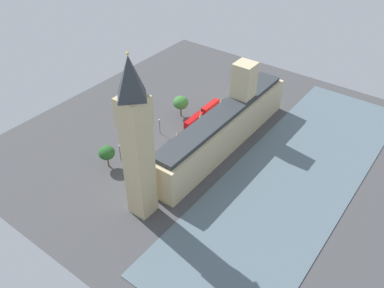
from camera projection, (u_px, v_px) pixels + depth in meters
ground_plane at (217, 143)px, 153.80m from camera, size 143.67×143.67×0.00m
river_thames at (294, 176)px, 138.48m from camera, size 39.54×129.30×0.25m
parliament_building at (225, 125)px, 148.84m from camera, size 11.76×73.67×28.81m
clock_tower at (136, 140)px, 109.43m from camera, size 7.58×7.58×53.10m
car_yellow_cab_leading at (225, 101)px, 176.65m from camera, size 1.95×4.60×1.74m
double_decker_bus_corner at (210, 108)px, 168.90m from camera, size 2.69×10.51×4.75m
double_decker_bus_opposite_hall at (194, 122)px, 160.73m from camera, size 2.96×10.59×4.75m
car_blue_midblock at (170, 144)px, 152.03m from camera, size 2.03×4.29×1.74m
car_silver_near_tower at (156, 159)px, 144.77m from camera, size 1.97×4.20×1.74m
pedestrian_under_trees at (222, 121)px, 164.66m from camera, size 0.61×0.68×1.65m
plane_tree_by_river_gate at (107, 153)px, 139.21m from camera, size 5.73×5.73×8.52m
plane_tree_far_end at (181, 103)px, 165.21m from camera, size 6.35×6.35×9.13m
street_lamp_kerbside at (120, 150)px, 142.64m from camera, size 0.56×0.56×6.91m
street_lamp_trailing at (160, 124)px, 156.18m from camera, size 0.56×0.56×6.65m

